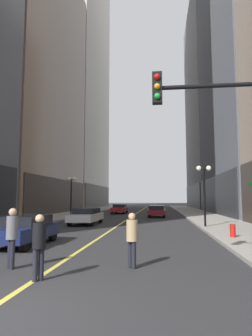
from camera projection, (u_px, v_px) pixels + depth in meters
ground_plane at (136, 214)px, 39.51m from camera, size 200.00×200.00×0.00m
sidewalk_left at (77, 213)px, 40.46m from camera, size 4.50×78.00×0.15m
sidewalk_right at (197, 214)px, 38.58m from camera, size 4.50×78.00×0.15m
lane_centre_stripe at (136, 214)px, 39.51m from camera, size 0.16×70.00×0.01m
building_left_mid at (25, 79)px, 42.96m from camera, size 12.21×24.00×39.59m
building_left_far at (76, 17)px, 70.97m from camera, size 12.18×26.00×93.33m
building_right_mid at (246, 25)px, 39.99m from camera, size 10.15×24.00×52.26m
building_right_far at (222, 103)px, 64.66m from camera, size 14.24×26.00×46.69m
car_navy at (25, 229)px, 13.07m from camera, size 1.90×4.18×1.32m
car_white at (86, 215)px, 23.54m from camera, size 2.00×4.76×1.32m
car_maroon at (157, 211)px, 32.49m from camera, size 1.99×4.17×1.32m
car_red at (120, 208)px, 40.55m from camera, size 1.95×4.66×1.32m
pedestrian_in_black_coat at (39, 242)px, 7.46m from camera, size 0.48×0.48×1.69m
pedestrian_in_tan_trench at (132, 236)px, 8.81m from camera, size 0.48×0.48×1.66m
pedestrian_in_grey_suit at (12, 233)px, 8.73m from camera, size 0.48×0.48×1.80m
traffic_light_near_right at (238, 137)px, 7.76m from camera, size 3.43×0.35×5.65m
street_lamp_left_far at (71, 188)px, 31.76m from camera, size 1.06×0.36×4.43m
street_lamp_right_mid at (204, 182)px, 20.54m from camera, size 1.06×0.36×4.43m
fire_hydrant_right at (233, 232)px, 14.63m from camera, size 0.28×0.28×0.80m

